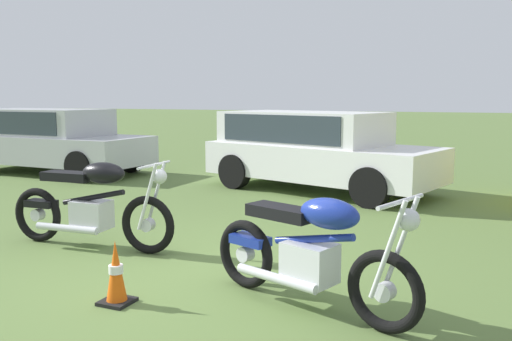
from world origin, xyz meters
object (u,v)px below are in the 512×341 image
object	(u,v)px
car_white	(312,145)
traffic_cone	(116,275)
car_silver	(47,136)
motorcycle_black	(92,205)
motorcycle_blue	(310,251)

from	to	relation	value
car_white	traffic_cone	distance (m)	5.92
car_silver	traffic_cone	xyz separation A→B (m)	(6.37, -5.66, -0.59)
car_silver	car_white	xyz separation A→B (m)	(6.18, 0.23, -0.00)
motorcycle_black	traffic_cone	size ratio (longest dim) A/B	3.98
motorcycle_blue	car_silver	distance (m)	9.39
motorcycle_black	car_silver	world-z (taller)	car_silver
car_silver	traffic_cone	size ratio (longest dim) A/B	8.33
motorcycle_black	car_white	size ratio (longest dim) A/B	0.47
car_white	traffic_cone	size ratio (longest dim) A/B	8.42
motorcycle_blue	car_white	size ratio (longest dim) A/B	0.43
car_white	motorcycle_blue	bearing A→B (deg)	-56.76
motorcycle_black	car_silver	xyz separation A→B (m)	(-5.07, 4.43, 0.34)
motorcycle_black	traffic_cone	world-z (taller)	motorcycle_black
motorcycle_black	car_white	world-z (taller)	car_white
motorcycle_black	motorcycle_blue	world-z (taller)	same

